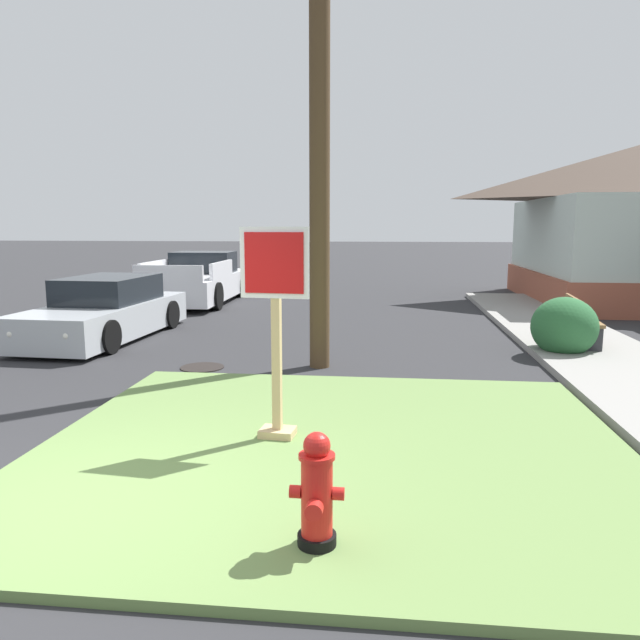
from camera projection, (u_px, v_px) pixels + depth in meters
name	position (u px, v px, depth m)	size (l,w,h in m)	color
ground_plane	(71.00, 515.00, 4.80)	(160.00, 160.00, 0.00)	#2B2B2D
grass_corner_patch	(334.00, 446.00, 6.16)	(5.97, 5.47, 0.08)	#668447
sidewalk_strip	(601.00, 357.00, 10.23)	(2.20, 18.44, 0.12)	gray
fire_hydrant	(317.00, 493.00, 4.13)	(0.38, 0.34, 0.82)	black
stop_sign	(276.00, 337.00, 6.18)	(0.72, 0.31, 2.20)	tan
manhole_cover	(202.00, 367.00, 9.72)	(0.70, 0.70, 0.02)	black
parked_sedan_silver	(106.00, 312.00, 12.22)	(1.99, 4.54, 1.25)	#ADB2B7
pickup_truck_white	(198.00, 282.00, 17.94)	(2.25, 5.20, 1.48)	silver
street_bench	(580.00, 318.00, 11.07)	(0.56, 1.58, 0.85)	brown
utility_pole	(320.00, 71.00, 9.09)	(1.35, 0.32, 8.95)	#4C3823
shrub_by_curb	(564.00, 327.00, 10.51)	(1.13, 1.13, 1.05)	#2A6235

